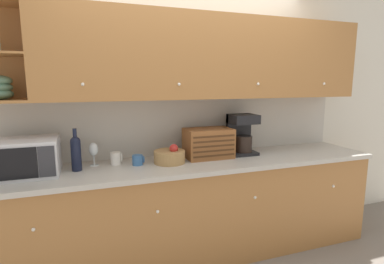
{
  "coord_description": "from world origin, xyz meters",
  "views": [
    {
      "loc": [
        -0.9,
        -2.78,
        1.61
      ],
      "look_at": [
        0.0,
        -0.22,
        1.15
      ],
      "focal_mm": 28.0,
      "sensor_mm": 36.0,
      "label": 1
    }
  ],
  "objects_px": {
    "coffee_maker": "(242,134)",
    "mug": "(116,158)",
    "microwave": "(23,158)",
    "mug_blue_second": "(138,160)",
    "bread_box": "(208,143)",
    "fruit_basket": "(170,156)",
    "wine_bottle": "(76,152)",
    "wine_glass": "(93,150)"
  },
  "relations": [
    {
      "from": "mug",
      "to": "mug_blue_second",
      "type": "bearing_deg",
      "value": -24.25
    },
    {
      "from": "mug_blue_second",
      "to": "fruit_basket",
      "type": "xyz_separation_m",
      "value": [
        0.28,
        -0.02,
        0.01
      ]
    },
    {
      "from": "microwave",
      "to": "coffee_maker",
      "type": "distance_m",
      "value": 1.9
    },
    {
      "from": "mug",
      "to": "coffee_maker",
      "type": "distance_m",
      "value": 1.22
    },
    {
      "from": "wine_glass",
      "to": "bread_box",
      "type": "xyz_separation_m",
      "value": [
        1.02,
        -0.06,
        0.0
      ]
    },
    {
      "from": "fruit_basket",
      "to": "wine_glass",
      "type": "bearing_deg",
      "value": 168.52
    },
    {
      "from": "microwave",
      "to": "bread_box",
      "type": "xyz_separation_m",
      "value": [
        1.53,
        0.05,
        -0.0
      ]
    },
    {
      "from": "bread_box",
      "to": "coffee_maker",
      "type": "relative_size",
      "value": 1.1
    },
    {
      "from": "mug",
      "to": "bread_box",
      "type": "height_order",
      "value": "bread_box"
    },
    {
      "from": "fruit_basket",
      "to": "bread_box",
      "type": "relative_size",
      "value": 0.63
    },
    {
      "from": "wine_glass",
      "to": "mug_blue_second",
      "type": "bearing_deg",
      "value": -16.25
    },
    {
      "from": "wine_bottle",
      "to": "coffee_maker",
      "type": "distance_m",
      "value": 1.53
    },
    {
      "from": "bread_box",
      "to": "fruit_basket",
      "type": "bearing_deg",
      "value": -170.56
    },
    {
      "from": "microwave",
      "to": "coffee_maker",
      "type": "bearing_deg",
      "value": 2.43
    },
    {
      "from": "coffee_maker",
      "to": "wine_glass",
      "type": "bearing_deg",
      "value": 178.53
    },
    {
      "from": "coffee_maker",
      "to": "mug",
      "type": "bearing_deg",
      "value": 179.47
    },
    {
      "from": "wine_bottle",
      "to": "wine_glass",
      "type": "xyz_separation_m",
      "value": [
        0.13,
        0.11,
        -0.02
      ]
    },
    {
      "from": "mug_blue_second",
      "to": "bread_box",
      "type": "relative_size",
      "value": 0.24
    },
    {
      "from": "fruit_basket",
      "to": "coffee_maker",
      "type": "bearing_deg",
      "value": 6.95
    },
    {
      "from": "mug",
      "to": "coffee_maker",
      "type": "bearing_deg",
      "value": -0.53
    },
    {
      "from": "wine_glass",
      "to": "coffee_maker",
      "type": "height_order",
      "value": "coffee_maker"
    },
    {
      "from": "microwave",
      "to": "mug_blue_second",
      "type": "xyz_separation_m",
      "value": [
        0.86,
        0.01,
        -0.1
      ]
    },
    {
      "from": "wine_bottle",
      "to": "mug_blue_second",
      "type": "xyz_separation_m",
      "value": [
        0.49,
        0.0,
        -0.11
      ]
    },
    {
      "from": "mug",
      "to": "mug_blue_second",
      "type": "xyz_separation_m",
      "value": [
        0.18,
        -0.08,
        -0.01
      ]
    },
    {
      "from": "microwave",
      "to": "coffee_maker",
      "type": "xyz_separation_m",
      "value": [
        1.89,
        0.08,
        0.06
      ]
    },
    {
      "from": "mug_blue_second",
      "to": "wine_bottle",
      "type": "bearing_deg",
      "value": -179.56
    },
    {
      "from": "wine_glass",
      "to": "mug",
      "type": "height_order",
      "value": "wine_glass"
    },
    {
      "from": "microwave",
      "to": "mug",
      "type": "relative_size",
      "value": 4.69
    },
    {
      "from": "microwave",
      "to": "mug_blue_second",
      "type": "distance_m",
      "value": 0.87
    },
    {
      "from": "wine_bottle",
      "to": "bread_box",
      "type": "xyz_separation_m",
      "value": [
        1.16,
        0.04,
        -0.02
      ]
    },
    {
      "from": "mug",
      "to": "bread_box",
      "type": "xyz_separation_m",
      "value": [
        0.84,
        -0.04,
        0.08
      ]
    },
    {
      "from": "coffee_maker",
      "to": "fruit_basket",
      "type": "bearing_deg",
      "value": -173.05
    },
    {
      "from": "microwave",
      "to": "bread_box",
      "type": "height_order",
      "value": "microwave"
    },
    {
      "from": "wine_bottle",
      "to": "bread_box",
      "type": "relative_size",
      "value": 0.79
    },
    {
      "from": "fruit_basket",
      "to": "bread_box",
      "type": "xyz_separation_m",
      "value": [
        0.39,
        0.07,
        0.08
      ]
    },
    {
      "from": "microwave",
      "to": "coffee_maker",
      "type": "relative_size",
      "value": 1.27
    },
    {
      "from": "wine_glass",
      "to": "coffee_maker",
      "type": "distance_m",
      "value": 1.39
    },
    {
      "from": "fruit_basket",
      "to": "bread_box",
      "type": "distance_m",
      "value": 0.41
    },
    {
      "from": "wine_bottle",
      "to": "microwave",
      "type": "bearing_deg",
      "value": -178.65
    },
    {
      "from": "wine_bottle",
      "to": "coffee_maker",
      "type": "height_order",
      "value": "coffee_maker"
    },
    {
      "from": "wine_bottle",
      "to": "wine_glass",
      "type": "distance_m",
      "value": 0.17
    },
    {
      "from": "mug",
      "to": "coffee_maker",
      "type": "height_order",
      "value": "coffee_maker"
    }
  ]
}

